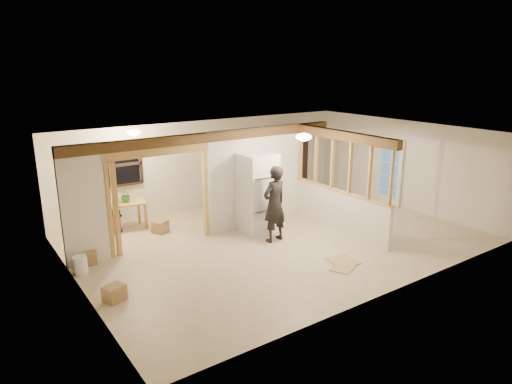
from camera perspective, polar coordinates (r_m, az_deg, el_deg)
floor at (r=10.91m, az=2.69°, el=-5.90°), size 9.00×6.50×0.01m
ceiling at (r=10.25m, az=2.87°, el=7.22°), size 9.00×6.50×0.01m
wall_back at (r=13.16m, az=-5.87°, el=3.53°), size 9.00×0.01×2.50m
wall_front at (r=8.30m, az=16.59°, el=-4.41°), size 9.00×0.01×2.50m
wall_left at (r=8.66m, az=-21.66°, el=-4.04°), size 0.01×6.50×2.50m
wall_right at (r=13.66m, az=17.97°, el=3.29°), size 0.01×6.50×2.50m
partition_left_stub at (r=9.87m, az=-20.79°, el=-1.59°), size 0.90×0.12×2.50m
partition_center at (r=11.56m, az=-0.05°, el=1.91°), size 2.80×0.12×2.50m
doorway_frame at (r=10.40m, az=-11.92°, el=-0.89°), size 2.46×0.14×2.20m
header_beam_back at (r=10.72m, az=-5.38°, el=6.90°), size 7.00×0.18×0.22m
header_beam_right at (r=11.03m, az=10.80°, el=6.94°), size 0.18×3.30×0.22m
pony_wall at (r=11.46m, az=10.32°, el=-2.39°), size 0.12×3.20×1.00m
stud_partition at (r=11.16m, az=10.61°, el=3.28°), size 0.14×3.20×1.32m
window_back at (r=12.02m, az=-16.63°, el=3.24°), size 1.12×0.10×1.10m
french_door at (r=13.88m, az=16.38°, el=2.55°), size 0.12×0.86×2.00m
ceiling_dome_main at (r=10.06m, az=5.98°, el=6.88°), size 0.36×0.36×0.16m
ceiling_dome_util at (r=11.08m, az=-15.07°, el=7.24°), size 0.32×0.32×0.14m
hanging_bulb at (r=10.66m, az=-11.12°, el=5.54°), size 0.07×0.07×0.07m
refrigerator at (r=11.13m, az=0.17°, el=-0.10°), size 0.80×0.78×1.95m
woman at (r=10.51m, az=2.32°, el=-1.50°), size 0.71×0.52×1.80m
work_table at (r=11.82m, az=-16.38°, el=-2.94°), size 1.23×0.79×0.72m
potted_plant at (r=11.68m, az=-15.96°, el=-0.32°), size 0.35×0.31×0.38m
shop_vac at (r=11.77m, az=-17.46°, el=-3.54°), size 0.55×0.55×0.55m
bookshelf at (r=14.62m, az=4.59°, el=3.77°), size 0.99×0.33×1.99m
bucket at (r=9.77m, az=-21.12°, el=-8.50°), size 0.30×0.30×0.36m
box_util_a at (r=11.51m, az=-11.88°, el=-4.24°), size 0.44×0.42×0.30m
box_util_b at (r=10.16m, az=-20.25°, el=-7.67°), size 0.35×0.35×0.29m
box_front at (r=8.55m, az=-17.27°, el=-11.99°), size 0.43×0.39×0.28m
floor_panel_near at (r=9.88m, az=10.78°, el=-8.47°), size 0.65×0.65×0.02m
floor_panel_far at (r=9.57m, az=10.80°, el=-9.31°), size 0.63×0.58×0.02m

